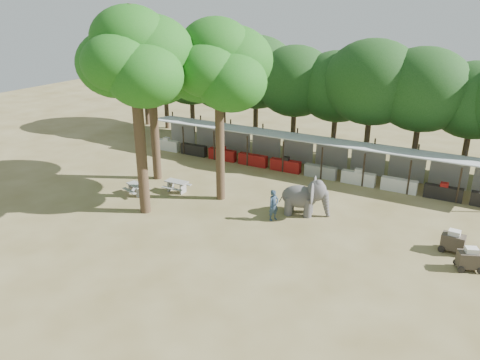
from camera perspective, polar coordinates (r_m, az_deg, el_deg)
The scene contains 12 objects.
ground at distance 24.83m, azimuth -3.59°, elevation -8.35°, with size 100.00×100.00×0.00m, color brown.
vendor_stalls at distance 35.84m, azimuth 8.26°, elevation 2.93°, with size 28.00×2.99×2.80m.
yard_tree_left at distance 33.11m, azimuth -10.87°, elevation 13.77°, with size 7.10×6.90×11.02m.
yard_tree_center at distance 27.28m, azimuth -12.79°, elevation 14.30°, with size 7.10×6.90×12.04m.
yard_tree_back at distance 28.80m, azimuth -2.65°, elevation 13.76°, with size 7.10×6.90×11.36m.
backdrop_trees at distance 39.56m, azimuth 11.33°, elevation 10.92°, with size 46.46×5.95×8.33m.
elephant at distance 28.39m, azimuth 7.96°, elevation -2.02°, with size 3.10×2.29×2.30m.
handler at distance 27.54m, azimuth 4.12°, elevation -3.09°, with size 0.68×0.45×1.88m, color #26384C.
picnic_table_near at distance 32.01m, azimuth -12.53°, elevation -0.93°, with size 1.79×1.70×0.73m.
picnic_table_far at distance 31.96m, azimuth -7.73°, elevation -0.59°, with size 1.56×1.40×0.78m.
cart_front at distance 25.27m, azimuth 26.22°, elevation -8.62°, with size 1.43×1.20×1.19m.
cart_back at distance 26.62m, azimuth 24.54°, elevation -6.80°, with size 1.29×0.89×1.21m.
Camera 1 is at (11.78, -18.18, 12.14)m, focal length 35.00 mm.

